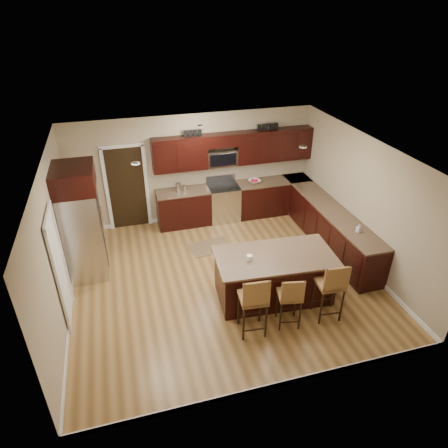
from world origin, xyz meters
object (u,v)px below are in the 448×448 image
object	(u,v)px
island	(274,277)
stool_left	(254,299)
range	(223,202)
refrigerator	(82,222)
stool_mid	(291,296)
stool_right	(332,285)

from	to	relation	value
island	stool_left	distance (m)	1.15
range	refrigerator	world-z (taller)	refrigerator
refrigerator	range	bearing A→B (deg)	23.74
stool_mid	range	bearing A→B (deg)	101.98
range	island	bearing A→B (deg)	-88.36
range	stool_left	distance (m)	4.11
island	stool_mid	size ratio (longest dim) A/B	2.17
range	island	distance (m)	3.21
island	refrigerator	size ratio (longest dim) A/B	0.96
range	island	xyz separation A→B (m)	(0.09, -3.20, -0.04)
stool_left	stool_right	bearing A→B (deg)	5.17
island	stool_left	bearing A→B (deg)	-125.53
stool_right	refrigerator	world-z (taller)	refrigerator
range	stool_mid	xyz separation A→B (m)	(0.05, -4.05, 0.18)
refrigerator	stool_right	bearing A→B (deg)	-32.41
stool_mid	refrigerator	bearing A→B (deg)	153.54
range	island	size ratio (longest dim) A/B	0.49
stool_left	stool_right	distance (m)	1.42
stool_left	stool_right	world-z (taller)	stool_left
island	stool_right	distance (m)	1.15
island	stool_left	xyz separation A→B (m)	(-0.71, -0.85, 0.32)
island	stool_right	world-z (taller)	stool_right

